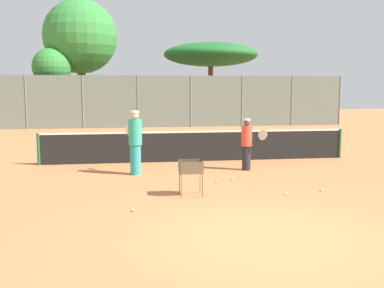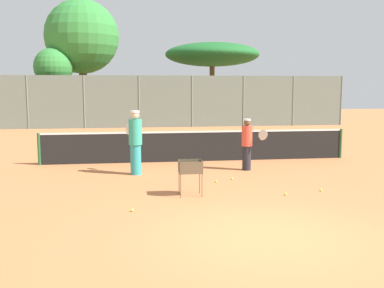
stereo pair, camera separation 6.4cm
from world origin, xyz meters
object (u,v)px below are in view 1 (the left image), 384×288
object	(u,v)px
tennis_net	(197,145)
player_white_outfit	(247,144)
parked_car	(190,114)
ball_cart	(190,170)
player_red_cap	(135,142)

from	to	relation	value
tennis_net	player_white_outfit	size ratio (longest dim) A/B	6.67
parked_car	ball_cart	bearing A→B (deg)	-98.05
tennis_net	player_red_cap	size ratio (longest dim) A/B	5.65
player_white_outfit	player_red_cap	distance (m)	3.48
player_red_cap	ball_cart	size ratio (longest dim) A/B	2.21
tennis_net	parked_car	distance (m)	15.87
player_red_cap	parked_car	size ratio (longest dim) A/B	0.45
player_white_outfit	tennis_net	bearing A→B (deg)	161.16
player_red_cap	tennis_net	bearing A→B (deg)	-69.85
player_red_cap	parked_car	xyz separation A→B (m)	(4.17, 17.79, -0.33)
tennis_net	player_white_outfit	distance (m)	2.28
player_white_outfit	ball_cart	bearing A→B (deg)	-90.49
player_white_outfit	ball_cart	world-z (taller)	player_white_outfit
ball_cart	tennis_net	bearing A→B (deg)	79.36
player_white_outfit	player_red_cap	world-z (taller)	player_red_cap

